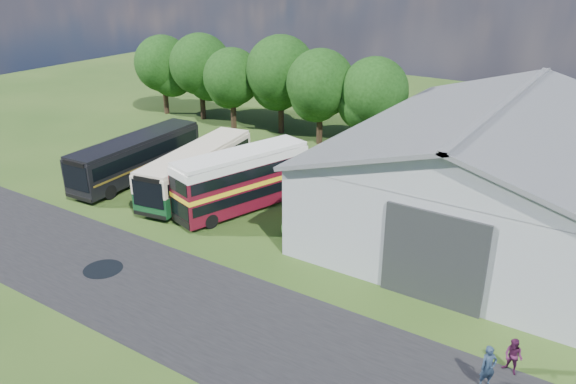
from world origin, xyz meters
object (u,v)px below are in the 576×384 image
Objects in this scene: bus_maroon_double at (242,181)px; visitor_b at (513,357)px; storage_shed at (500,159)px; bus_green_single at (197,169)px; visitor_a at (488,367)px; bus_dark_single at (137,157)px.

bus_maroon_double reaches higher than visitor_b.
storage_shed is 21.18m from bus_green_single.
visitor_a reaches higher than visitor_b.
bus_maroon_double reaches higher than visitor_a.
bus_maroon_double reaches higher than bus_dark_single.
bus_maroon_double is 10.66m from bus_dark_single.
bus_green_single is 1.00× the size of bus_dark_single.
storage_shed is at bearing 124.37° from visitor_b.
bus_green_single is at bearing 178.84° from visitor_b.
visitor_a is at bearing -98.85° from visitor_b.
visitor_b is (24.55, -8.01, -0.92)m from bus_green_single.
visitor_a is (4.12, -16.67, -3.21)m from storage_shed.
bus_maroon_double is 20.87m from visitor_a.
bus_dark_single is (-10.65, 0.30, -0.33)m from bus_maroon_double.
bus_maroon_double is 6.13× the size of visitor_b.
bus_dark_single is at bearing 118.59° from visitor_a.
visitor_a is (29.65, -8.87, -0.82)m from bus_dark_single.
storage_shed is 17.07m from bus_maroon_double.
bus_green_single is at bearing 2.09° from bus_dark_single.
storage_shed reaches higher than bus_green_single.
bus_dark_single reaches higher than bus_green_single.
storage_shed is at bearing 59.13° from visitor_a.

